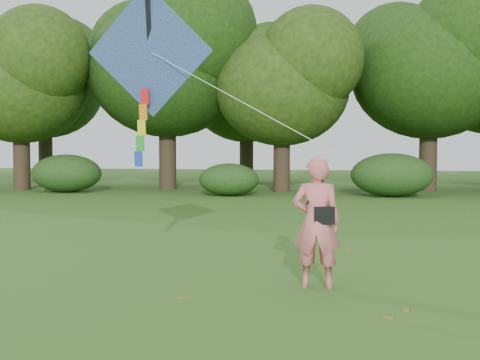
# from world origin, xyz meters

# --- Properties ---
(ground) EXTENTS (100.00, 100.00, 0.00)m
(ground) POSITION_xyz_m (0.00, 0.00, 0.00)
(ground) COLOR #265114
(ground) RESTS_ON ground
(man_kite_flyer) EXTENTS (0.72, 0.48, 1.95)m
(man_kite_flyer) POSITION_xyz_m (0.73, 0.20, 0.98)
(man_kite_flyer) COLOR #E26A71
(man_kite_flyer) RESTS_ON ground
(crossbody_bag) EXTENTS (0.43, 0.20, 0.74)m
(crossbody_bag) POSITION_xyz_m (0.84, 0.17, 1.10)
(crossbody_bag) COLOR black
(crossbody_bag) RESTS_ON ground
(flying_kite) EXTENTS (4.13, 1.06, 2.97)m
(flying_kite) POSITION_xyz_m (-2.07, 0.89, 3.62)
(flying_kite) COLOR #2644A7
(flying_kite) RESTS_ON ground
(tree_line) EXTENTS (54.70, 15.30, 9.48)m
(tree_line) POSITION_xyz_m (1.67, 22.88, 5.60)
(tree_line) COLOR #3A2D1E
(tree_line) RESTS_ON ground
(shrub_band) EXTENTS (39.15, 3.22, 1.88)m
(shrub_band) POSITION_xyz_m (-0.72, 17.60, 0.86)
(shrub_band) COLOR #264919
(shrub_band) RESTS_ON ground
(fallen_leaves) EXTENTS (10.58, 14.62, 0.01)m
(fallen_leaves) POSITION_xyz_m (2.07, 0.84, 0.01)
(fallen_leaves) COLOR olive
(fallen_leaves) RESTS_ON ground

